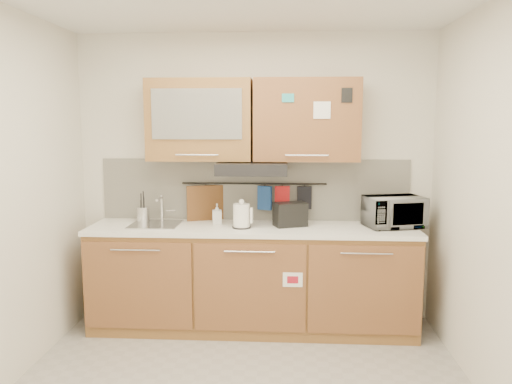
# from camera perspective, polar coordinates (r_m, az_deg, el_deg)

# --- Properties ---
(wall_back) EXTENTS (3.20, 0.00, 3.20)m
(wall_back) POSITION_cam_1_polar(r_m,az_deg,el_deg) (4.56, -0.20, 1.54)
(wall_back) COLOR silver
(wall_back) RESTS_ON ground
(wall_right) EXTENTS (0.00, 3.00, 3.00)m
(wall_right) POSITION_cam_1_polar(r_m,az_deg,el_deg) (3.34, 26.57, -1.72)
(wall_right) COLOR silver
(wall_right) RESTS_ON ground
(base_cabinet) EXTENTS (2.80, 0.64, 0.88)m
(base_cabinet) POSITION_cam_1_polar(r_m,az_deg,el_deg) (4.46, -0.44, -10.42)
(base_cabinet) COLOR olive
(base_cabinet) RESTS_ON floor
(countertop) EXTENTS (2.82, 0.62, 0.04)m
(countertop) POSITION_cam_1_polar(r_m,az_deg,el_deg) (4.32, -0.45, -4.20)
(countertop) COLOR white
(countertop) RESTS_ON base_cabinet
(backsplash) EXTENTS (2.80, 0.02, 0.56)m
(backsplash) POSITION_cam_1_polar(r_m,az_deg,el_deg) (4.56, -0.21, 0.28)
(backsplash) COLOR silver
(backsplash) RESTS_ON countertop
(upper_cabinets) EXTENTS (1.82, 0.37, 0.70)m
(upper_cabinets) POSITION_cam_1_polar(r_m,az_deg,el_deg) (4.36, -0.41, 8.23)
(upper_cabinets) COLOR olive
(upper_cabinets) RESTS_ON wall_back
(range_hood) EXTENTS (0.60, 0.46, 0.10)m
(range_hood) POSITION_cam_1_polar(r_m,az_deg,el_deg) (4.30, -0.41, 2.76)
(range_hood) COLOR black
(range_hood) RESTS_ON upper_cabinets
(sink) EXTENTS (0.42, 0.40, 0.26)m
(sink) POSITION_cam_1_polar(r_m,az_deg,el_deg) (4.47, -11.38, -3.63)
(sink) COLOR silver
(sink) RESTS_ON countertop
(utensil_rail) EXTENTS (1.30, 0.02, 0.02)m
(utensil_rail) POSITION_cam_1_polar(r_m,az_deg,el_deg) (4.52, -0.24, 0.97)
(utensil_rail) COLOR black
(utensil_rail) RESTS_ON backsplash
(utensil_crock) EXTENTS (0.12, 0.12, 0.28)m
(utensil_crock) POSITION_cam_1_polar(r_m,az_deg,el_deg) (4.59, -12.76, -2.49)
(utensil_crock) COLOR silver
(utensil_crock) RESTS_ON countertop
(kettle) EXTENTS (0.18, 0.17, 0.25)m
(kettle) POSITION_cam_1_polar(r_m,az_deg,el_deg) (4.24, -1.65, -2.82)
(kettle) COLOR white
(kettle) RESTS_ON countertop
(toaster) EXTENTS (0.31, 0.25, 0.21)m
(toaster) POSITION_cam_1_polar(r_m,az_deg,el_deg) (4.32, 3.94, -2.54)
(toaster) COLOR black
(toaster) RESTS_ON countertop
(microwave) EXTENTS (0.54, 0.43, 0.26)m
(microwave) POSITION_cam_1_polar(r_m,az_deg,el_deg) (4.43, 15.49, -2.20)
(microwave) COLOR #999999
(microwave) RESTS_ON countertop
(soap_bottle) EXTENTS (0.09, 0.09, 0.18)m
(soap_bottle) POSITION_cam_1_polar(r_m,az_deg,el_deg) (4.43, -4.47, -2.49)
(soap_bottle) COLOR #999999
(soap_bottle) RESTS_ON countertop
(cutting_board) EXTENTS (0.34, 0.14, 0.43)m
(cutting_board) POSITION_cam_1_polar(r_m,az_deg,el_deg) (4.59, -5.74, -1.94)
(cutting_board) COLOR brown
(cutting_board) RESTS_ON utensil_rail
(oven_mitt) EXTENTS (0.13, 0.08, 0.22)m
(oven_mitt) POSITION_cam_1_polar(r_m,az_deg,el_deg) (4.52, 1.00, -0.68)
(oven_mitt) COLOR #204994
(oven_mitt) RESTS_ON utensil_rail
(dark_pouch) EXTENTS (0.13, 0.04, 0.21)m
(dark_pouch) POSITION_cam_1_polar(r_m,az_deg,el_deg) (4.51, 5.54, -0.65)
(dark_pouch) COLOR black
(dark_pouch) RESTS_ON utensil_rail
(pot_holder) EXTENTS (0.13, 0.03, 0.16)m
(pot_holder) POSITION_cam_1_polar(r_m,az_deg,el_deg) (4.51, 3.01, -0.36)
(pot_holder) COLOR red
(pot_holder) RESTS_ON utensil_rail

